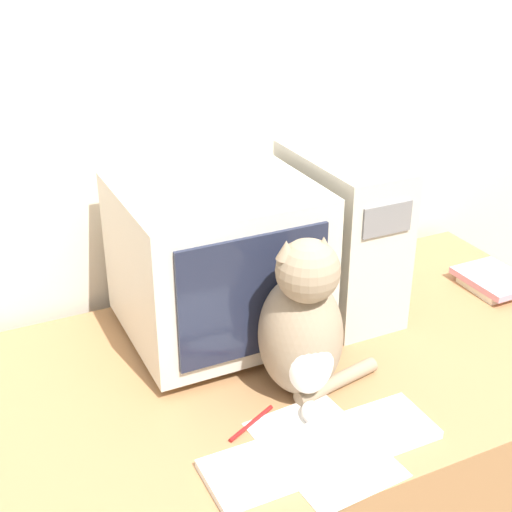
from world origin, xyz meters
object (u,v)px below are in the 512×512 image
crt_monitor (217,260)px  pen (251,423)px  computer_tower (339,233)px  keyboard (322,448)px  book_stack (494,281)px  cat (303,327)px

crt_monitor → pen: crt_monitor is taller
computer_tower → keyboard: bearing=-124.0°
crt_monitor → book_stack: 0.83m
computer_tower → pen: size_ratio=3.26×
pen → cat: bearing=21.2°
keyboard → pen: 0.16m
crt_monitor → computer_tower: 0.35m
book_stack → cat: bearing=-166.0°
keyboard → cat: size_ratio=1.26×
crt_monitor → cat: (0.07, -0.30, -0.04)m
cat → pen: 0.23m
book_stack → crt_monitor: bearing=171.4°
computer_tower → cat: (-0.28, -0.31, -0.04)m
keyboard → book_stack: 0.87m
keyboard → pen: keyboard is taller
computer_tower → keyboard: size_ratio=0.86×
crt_monitor → computer_tower: size_ratio=1.07×
computer_tower → cat: size_ratio=1.08×
crt_monitor → keyboard: (0.01, -0.50, -0.20)m
computer_tower → cat: 0.42m
keyboard → pen: (-0.09, 0.14, -0.01)m
computer_tower → pen: computer_tower is taller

